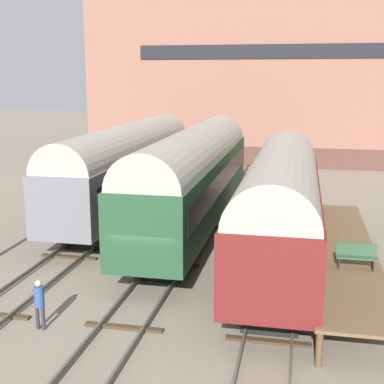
% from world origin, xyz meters
% --- Properties ---
extents(ground_plane, '(200.00, 200.00, 0.00)m').
position_xyz_m(ground_plane, '(0.00, 0.00, 0.00)').
color(ground_plane, slate).
extents(track_left, '(2.60, 60.00, 0.26)m').
position_xyz_m(track_left, '(-4.60, 0.00, 0.14)').
color(track_left, '#4C4742').
rests_on(track_left, ground).
extents(track_middle, '(2.60, 60.00, 0.26)m').
position_xyz_m(track_middle, '(0.00, 0.00, 0.14)').
color(track_middle, '#4C4742').
rests_on(track_middle, ground).
extents(track_right, '(2.60, 60.00, 0.26)m').
position_xyz_m(track_right, '(4.60, 0.00, 0.14)').
color(track_right, '#4C4742').
rests_on(track_right, ground).
extents(train_car_maroon, '(3.10, 15.02, 5.09)m').
position_xyz_m(train_car_maroon, '(4.60, 3.53, 2.87)').
color(train_car_maroon, black).
rests_on(train_car_maroon, ground).
extents(train_car_green, '(3.07, 18.83, 5.38)m').
position_xyz_m(train_car_green, '(0.00, 8.39, 3.06)').
color(train_car_green, black).
rests_on(train_car_green, ground).
extents(train_car_grey, '(3.00, 18.87, 5.22)m').
position_xyz_m(train_car_grey, '(-4.60, 11.51, 2.97)').
color(train_car_grey, black).
rests_on(train_car_grey, ground).
extents(station_platform, '(2.48, 15.01, 1.14)m').
position_xyz_m(station_platform, '(7.16, 3.30, 1.06)').
color(station_platform, brown).
rests_on(station_platform, ground).
extents(bench, '(1.40, 0.40, 0.91)m').
position_xyz_m(bench, '(7.44, 1.05, 1.63)').
color(bench, '#2D4C33').
rests_on(bench, station_platform).
extents(person_worker, '(0.32, 0.32, 1.66)m').
position_xyz_m(person_worker, '(-2.60, -3.56, 1.00)').
color(person_worker, '#282833').
rests_on(person_worker, ground).
extents(warehouse_building, '(35.41, 12.45, 18.16)m').
position_xyz_m(warehouse_building, '(3.30, 35.33, 9.08)').
color(warehouse_building, '#4F342A').
rests_on(warehouse_building, ground).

